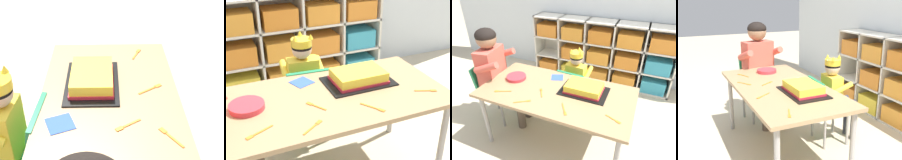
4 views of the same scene
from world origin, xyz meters
TOP-DOWN VIEW (x-y plane):
  - activity_table at (0.00, 0.00)m, footprint 1.33×0.68m
  - classroom_chair_blue at (0.00, 0.43)m, footprint 0.34×0.33m
  - birthday_cake_on_tray at (0.22, 0.09)m, footprint 0.41×0.27m
  - paper_napkin_square at (-0.09, 0.22)m, footprint 0.15×0.15m
  - fork_by_napkin at (-0.11, -0.07)m, footprint 0.08×0.12m
  - fork_beside_plate_stack at (0.17, -0.21)m, footprint 0.09×0.13m
  - fork_scattered_mid_table at (-0.18, -0.24)m, footprint 0.12×0.09m
  - fork_at_table_front_edge at (0.54, -0.17)m, footprint 0.12×0.06m

SIDE VIEW (x-z plane):
  - classroom_chair_blue at x=0.00m, z-range 0.05..0.66m
  - activity_table at x=0.00m, z-range 0.25..0.84m
  - paper_napkin_square at x=-0.09m, z-range 0.60..0.60m
  - fork_beside_plate_stack at x=0.17m, z-range 0.60..0.60m
  - fork_scattered_mid_table at x=-0.18m, z-range 0.60..0.60m
  - fork_at_table_front_edge at x=0.54m, z-range 0.60..0.60m
  - fork_by_napkin at x=-0.11m, z-range 0.60..0.60m
  - birthday_cake_on_tray at x=0.22m, z-range 0.59..0.67m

